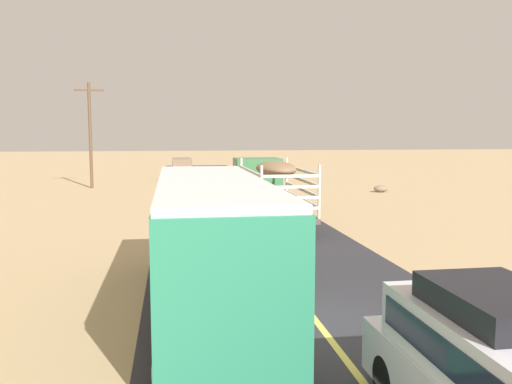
% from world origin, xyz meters
% --- Properties ---
extents(ground_plane, '(240.00, 240.00, 0.00)m').
position_xyz_m(ground_plane, '(0.00, 0.00, 0.00)').
color(ground_plane, tan).
extents(road_surface, '(8.00, 120.00, 0.02)m').
position_xyz_m(road_surface, '(0.00, 0.00, 0.01)').
color(road_surface, '#2D2D33').
rests_on(road_surface, ground).
extents(road_centre_line, '(0.16, 117.60, 0.00)m').
position_xyz_m(road_centre_line, '(0.00, 0.00, 0.02)').
color(road_centre_line, '#D8CC4C').
rests_on(road_centre_line, road_surface).
extents(suv_near, '(1.90, 4.62, 2.29)m').
position_xyz_m(suv_near, '(0.97, -5.24, 1.15)').
color(suv_near, silver).
rests_on(suv_near, road_surface).
extents(livestock_truck, '(2.53, 9.70, 3.02)m').
position_xyz_m(livestock_truck, '(1.49, 15.85, 1.79)').
color(livestock_truck, '#3F7F4C').
rests_on(livestock_truck, road_surface).
extents(bus, '(2.54, 10.00, 3.21)m').
position_xyz_m(bus, '(-2.31, 1.34, 1.75)').
color(bus, '#2D8C66').
rests_on(bus, road_surface).
extents(car_far, '(1.90, 4.62, 1.93)m').
position_xyz_m(car_far, '(-2.31, 39.48, 1.09)').
color(car_far, '#8C7259').
rests_on(car_far, road_surface).
extents(power_pole_mid, '(2.20, 0.24, 8.20)m').
position_xyz_m(power_pole_mid, '(-9.47, 31.88, 4.39)').
color(power_pole_mid, brown).
rests_on(power_pole_mid, ground).
extents(boulder_near_shoulder, '(1.06, 0.84, 0.50)m').
position_xyz_m(boulder_near_shoulder, '(11.90, 25.68, 0.25)').
color(boulder_near_shoulder, '#84705B').
rests_on(boulder_near_shoulder, ground).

